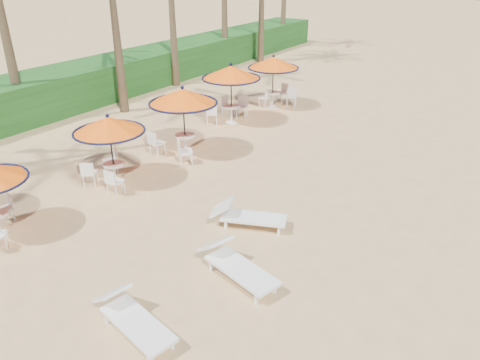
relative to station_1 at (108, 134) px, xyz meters
The scene contains 9 objects.
ground 6.55m from the station_1, 34.17° to the right, with size 160.00×160.00×0.00m, color tan.
scrub_hedge 11.16m from the station_1, 137.99° to the left, with size 3.00×40.00×1.80m, color #194716.
station_1 is the anchor object (origin of this frame).
station_2 3.14m from the station_1, 83.44° to the left, with size 2.49×2.49×2.59m.
station_3 7.10m from the station_1, 92.50° to the left, with size 2.53×2.53×2.63m.
station_4 10.14m from the station_1, 89.54° to the left, with size 2.42×2.45×2.53m.
lounger_near 7.05m from the station_1, 39.37° to the right, with size 2.18×1.05×0.75m.
lounger_mid 6.49m from the station_1, 16.81° to the right, with size 2.31×1.23×0.79m.
lounger_far 5.24m from the station_1, ahead, with size 2.16×1.39×0.74m.
Camera 1 is at (5.86, -5.51, 6.81)m, focal length 35.00 mm.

